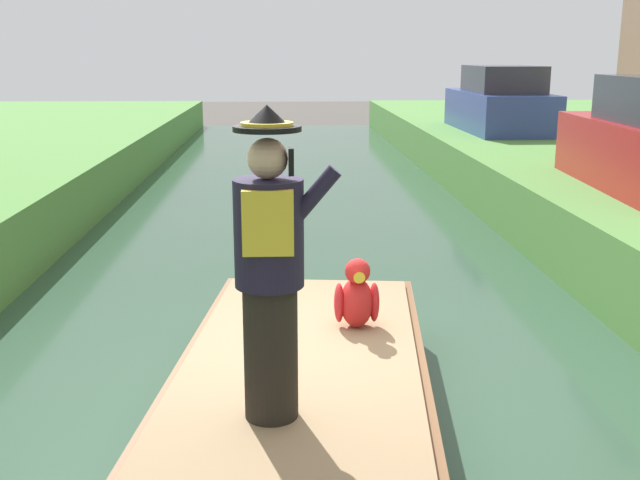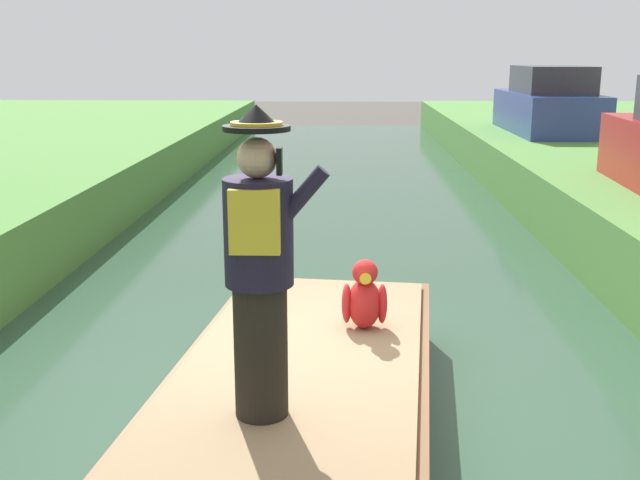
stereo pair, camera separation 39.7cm
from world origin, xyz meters
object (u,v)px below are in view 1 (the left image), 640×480
Objects in this scene: person_pirate at (270,268)px; boat at (302,398)px; parrot_plush at (357,297)px; parked_car_blue at (500,104)px.

boat is at bearing 86.99° from person_pirate.
person_pirate is 3.25× the size of parrot_plush.
parrot_plush is 0.14× the size of parked_car_blue.
parrot_plush is at bearing 76.16° from person_pirate.
person_pirate is at bearing -110.74° from parked_car_blue.
person_pirate is 1.77m from parrot_plush.
parked_car_blue is (5.15, 13.59, 0.03)m from person_pirate.
parked_car_blue is (4.50, 12.09, 0.71)m from parrot_plush.
person_pirate is 14.53m from parked_car_blue.
person_pirate is at bearing -102.59° from boat.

